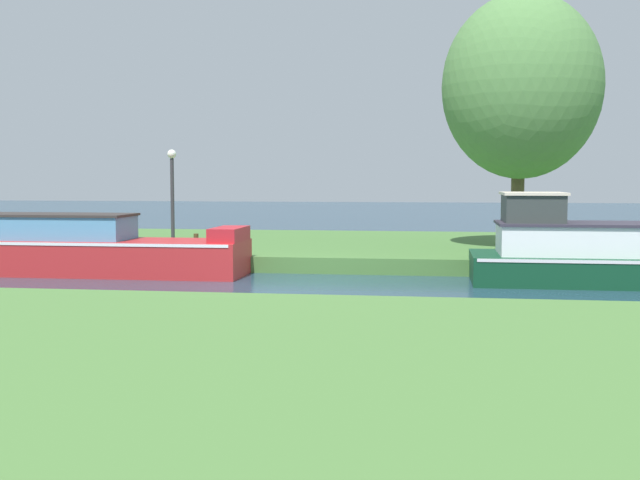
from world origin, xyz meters
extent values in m
plane|color=#203C4F|center=(0.00, 0.00, 0.00)|extent=(120.00, 120.00, 0.00)
cube|color=#467235|center=(0.00, 7.00, 0.20)|extent=(72.00, 10.00, 0.40)
cube|color=#4B7738|center=(0.00, -9.00, 0.20)|extent=(72.00, 10.00, 0.40)
cube|color=#B62628|center=(-6.53, 1.20, 0.42)|extent=(10.53, 1.85, 0.85)
cube|color=white|center=(-6.53, 1.20, 0.81)|extent=(10.32, 1.88, 0.07)
cube|color=red|center=(-1.59, 1.20, 1.01)|extent=(0.66, 1.56, 0.33)
cube|color=#103F25|center=(7.70, 1.20, 0.32)|extent=(7.29, 2.34, 0.64)
cube|color=white|center=(7.70, 1.20, 0.60)|extent=(7.15, 2.37, 0.07)
cube|color=white|center=(7.18, 1.20, 0.97)|extent=(5.05, 1.77, 0.66)
cube|color=#322D3B|center=(7.18, 1.20, 1.33)|extent=(5.15, 1.87, 0.06)
cube|color=#333838|center=(5.39, 1.20, 1.63)|extent=(1.27, 1.49, 0.67)
cube|color=beige|center=(5.39, 1.20, 1.99)|extent=(1.37, 1.59, 0.06)
cylinder|color=brown|center=(5.55, 6.09, 1.93)|extent=(0.37, 0.37, 3.06)
ellipsoid|color=#538345|center=(5.55, 5.57, 4.85)|extent=(4.35, 3.99, 5.07)
cylinder|color=#333338|center=(-3.81, 3.64, 1.63)|extent=(0.10, 0.10, 2.47)
sphere|color=white|center=(-3.81, 3.64, 2.99)|extent=(0.24, 0.24, 0.24)
cylinder|color=#4B3E20|center=(-2.81, 2.51, 0.66)|extent=(0.12, 0.12, 0.52)
camera|label=1|loc=(3.22, -16.90, 2.34)|focal=44.25mm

